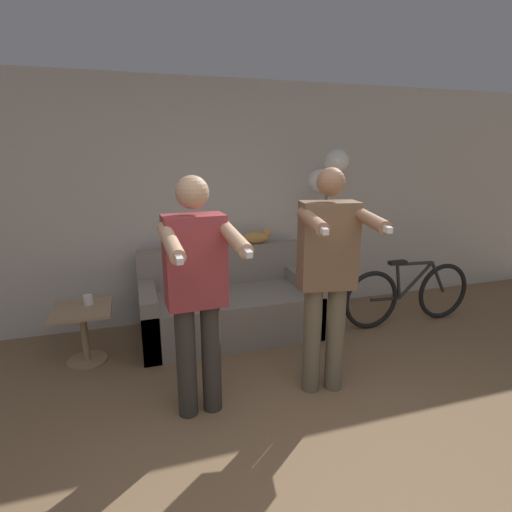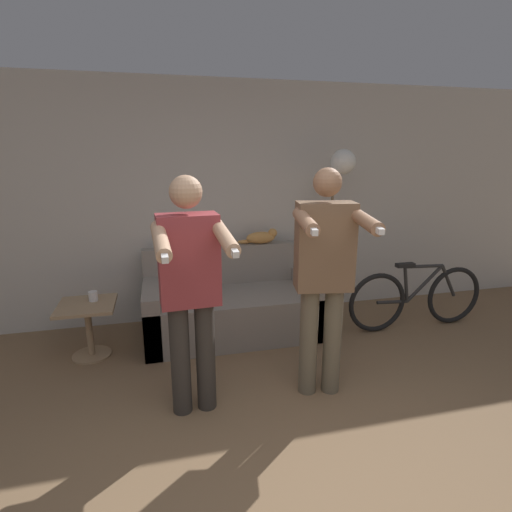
# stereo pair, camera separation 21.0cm
# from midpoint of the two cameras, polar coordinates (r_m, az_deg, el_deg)

# --- Properties ---
(wall_back) EXTENTS (10.00, 0.05, 2.60)m
(wall_back) POSITION_cam_midpoint_polar(r_m,az_deg,el_deg) (4.45, -8.14, 7.33)
(wall_back) COLOR beige
(wall_back) RESTS_ON ground_plane
(couch) EXTENTS (1.78, 0.86, 0.88)m
(couch) POSITION_cam_midpoint_polar(r_m,az_deg,el_deg) (4.20, -5.36, -7.35)
(couch) COLOR gray
(couch) RESTS_ON ground_plane
(person_left) EXTENTS (0.50, 0.69, 1.72)m
(person_left) POSITION_cam_midpoint_polar(r_m,az_deg,el_deg) (2.74, -10.67, -4.15)
(person_left) COLOR #38332D
(person_left) RESTS_ON ground_plane
(person_right) EXTENTS (0.56, 0.73, 1.75)m
(person_right) POSITION_cam_midpoint_polar(r_m,az_deg,el_deg) (3.00, 8.23, -1.93)
(person_right) COLOR #6B604C
(person_right) RESTS_ON ground_plane
(cat) EXTENTS (0.44, 0.14, 0.16)m
(cat) POSITION_cam_midpoint_polar(r_m,az_deg,el_deg) (4.40, -1.36, 2.71)
(cat) COLOR tan
(cat) RESTS_ON couch
(floor_lamp) EXTENTS (0.44, 0.35, 1.89)m
(floor_lamp) POSITION_cam_midpoint_polar(r_m,az_deg,el_deg) (4.29, 8.79, 9.98)
(floor_lamp) COLOR #756047
(floor_lamp) RESTS_ON ground_plane
(side_table) EXTENTS (0.50, 0.50, 0.52)m
(side_table) POSITION_cam_midpoint_polar(r_m,az_deg,el_deg) (3.97, -24.87, -8.69)
(side_table) COLOR #A38460
(side_table) RESTS_ON ground_plane
(cup) EXTENTS (0.08, 0.08, 0.09)m
(cup) POSITION_cam_midpoint_polar(r_m,az_deg,el_deg) (3.97, -24.28, -5.75)
(cup) COLOR white
(cup) RESTS_ON side_table
(bicycle) EXTENTS (1.58, 0.07, 0.73)m
(bicycle) POSITION_cam_midpoint_polar(r_m,az_deg,el_deg) (4.68, 19.72, -5.15)
(bicycle) COLOR black
(bicycle) RESTS_ON ground_plane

